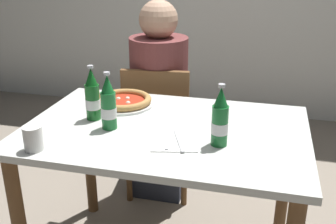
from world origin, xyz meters
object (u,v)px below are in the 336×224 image
(dining_table_main, at_px, (165,151))
(chair_behind_table, at_px, (158,125))
(diner_seated, at_px, (159,106))
(beer_bottle_right, at_px, (220,120))
(paper_cup, at_px, (33,138))
(beer_bottle_center, at_px, (92,97))
(napkin_with_cutlery, at_px, (174,141))
(beer_bottle_left, at_px, (109,105))
(pizza_margherita_near, at_px, (124,101))

(dining_table_main, distance_m, chair_behind_table, 0.66)
(chair_behind_table, distance_m, diner_seated, 0.11)
(beer_bottle_right, distance_m, paper_cup, 0.71)
(chair_behind_table, distance_m, beer_bottle_center, 0.72)
(napkin_with_cutlery, distance_m, paper_cup, 0.54)
(dining_table_main, height_order, beer_bottle_center, beer_bottle_center)
(beer_bottle_right, relative_size, paper_cup, 2.60)
(beer_bottle_left, relative_size, beer_bottle_right, 1.00)
(paper_cup, bearing_deg, chair_behind_table, 76.59)
(dining_table_main, relative_size, beer_bottle_left, 4.86)
(diner_seated, relative_size, paper_cup, 12.73)
(paper_cup, bearing_deg, dining_table_main, 37.60)
(diner_seated, height_order, beer_bottle_center, diner_seated)
(diner_seated, distance_m, beer_bottle_right, 0.94)
(chair_behind_table, bearing_deg, pizza_margherita_near, 74.53)
(beer_bottle_left, bearing_deg, napkin_with_cutlery, -12.11)
(pizza_margherita_near, relative_size, beer_bottle_right, 1.19)
(pizza_margherita_near, xyz_separation_m, beer_bottle_right, (0.51, -0.32, 0.08))
(beer_bottle_center, relative_size, napkin_with_cutlery, 1.14)
(paper_cup, bearing_deg, diner_seated, 77.70)
(beer_bottle_center, bearing_deg, paper_cup, -105.24)
(beer_bottle_right, distance_m, napkin_with_cutlery, 0.20)
(napkin_with_cutlery, bearing_deg, chair_behind_table, 110.26)
(napkin_with_cutlery, bearing_deg, beer_bottle_center, 160.59)
(diner_seated, xyz_separation_m, beer_bottle_left, (-0.02, -0.73, 0.27))
(dining_table_main, bearing_deg, beer_bottle_center, 178.16)
(beer_bottle_left, height_order, paper_cup, beer_bottle_left)
(chair_behind_table, xyz_separation_m, pizza_margherita_near, (-0.06, -0.40, 0.29))
(chair_behind_table, relative_size, pizza_margherita_near, 2.89)
(beer_bottle_center, distance_m, paper_cup, 0.36)
(beer_bottle_left, xyz_separation_m, paper_cup, (-0.20, -0.26, -0.06))
(dining_table_main, distance_m, paper_cup, 0.56)
(chair_behind_table, relative_size, napkin_with_cutlery, 3.93)
(beer_bottle_right, height_order, paper_cup, beer_bottle_right)
(beer_bottle_right, bearing_deg, beer_bottle_left, 174.65)
(dining_table_main, height_order, pizza_margherita_near, pizza_margherita_near)
(beer_bottle_center, xyz_separation_m, paper_cup, (-0.09, -0.34, -0.06))
(beer_bottle_right, bearing_deg, dining_table_main, 155.38)
(dining_table_main, bearing_deg, diner_seated, 107.68)
(beer_bottle_center, distance_m, napkin_with_cutlery, 0.44)
(dining_table_main, distance_m, napkin_with_cutlery, 0.19)
(chair_behind_table, distance_m, napkin_with_cutlery, 0.84)
(dining_table_main, relative_size, paper_cup, 12.63)
(beer_bottle_right, bearing_deg, diner_seated, 120.52)
(dining_table_main, relative_size, beer_bottle_right, 4.86)
(beer_bottle_left, distance_m, paper_cup, 0.33)
(chair_behind_table, relative_size, beer_bottle_right, 3.44)
(chair_behind_table, bearing_deg, diner_seated, -87.38)
(beer_bottle_center, relative_size, beer_bottle_right, 1.00)
(diner_seated, relative_size, beer_bottle_right, 4.89)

